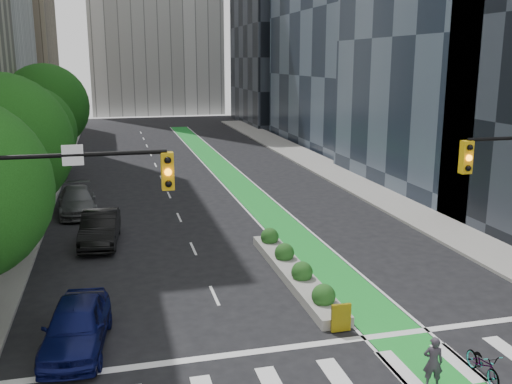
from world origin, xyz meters
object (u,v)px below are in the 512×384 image
parked_car_left_near (76,326)px  parked_car_left_mid (100,228)px  parked_car_left_far (77,201)px  bicycle (483,364)px  median_planter (294,270)px  cyclist (433,362)px

parked_car_left_near → parked_car_left_mid: (0.61, 11.14, 0.01)m
parked_car_left_far → bicycle: bearing=-65.1°
parked_car_left_mid → parked_car_left_far: 6.69m
median_planter → bicycle: 9.46m
cyclist → parked_car_left_mid: parked_car_left_mid is taller
parked_car_left_mid → median_planter: bearing=-35.8°
parked_car_left_mid → cyclist: bearing=-54.9°
bicycle → parked_car_left_far: parked_car_left_far is taller
cyclist → parked_car_left_far: parked_car_left_far is taller
median_planter → parked_car_left_mid: 10.77m
median_planter → parked_car_left_near: parked_car_left_near is taller
median_planter → parked_car_left_mid: size_ratio=2.04×
cyclist → median_planter: bearing=-62.3°
median_planter → parked_car_left_far: size_ratio=1.90×
median_planter → bicycle: size_ratio=5.98×
parked_car_left_near → parked_car_left_mid: bearing=92.9°
median_planter → cyclist: size_ratio=6.56×
cyclist → parked_car_left_mid: (-9.46, 16.00, 0.05)m
parked_car_left_near → median_planter: bearing=31.4°
parked_car_left_near → cyclist: bearing=-19.8°
bicycle → parked_car_left_near: parked_car_left_near is taller
parked_car_left_near → parked_car_left_mid: parked_car_left_mid is taller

